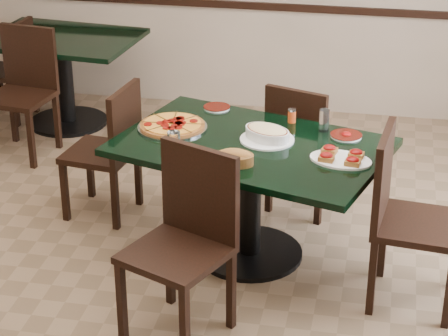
% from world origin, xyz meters
% --- Properties ---
extents(floor, '(5.50, 5.50, 0.00)m').
position_xyz_m(floor, '(0.00, 0.00, 0.00)').
color(floor, brown).
rests_on(floor, ground).
extents(room_shell, '(5.50, 5.50, 5.50)m').
position_xyz_m(room_shell, '(1.02, 1.73, 1.17)').
color(room_shell, white).
rests_on(room_shell, floor).
extents(main_table, '(1.73, 1.37, 0.75)m').
position_xyz_m(main_table, '(0.24, 0.25, 0.57)').
color(main_table, black).
rests_on(main_table, floor).
extents(back_table, '(1.26, 0.98, 0.75)m').
position_xyz_m(back_table, '(-1.60, 2.06, 0.52)').
color(back_table, black).
rests_on(back_table, floor).
extents(chair_far, '(0.53, 0.53, 0.90)m').
position_xyz_m(chair_far, '(0.47, 0.88, 0.51)').
color(chair_far, black).
rests_on(chair_far, floor).
extents(chair_near, '(0.62, 0.62, 1.00)m').
position_xyz_m(chair_near, '(0.04, -0.52, 0.57)').
color(chair_near, black).
rests_on(chair_near, floor).
extents(chair_right, '(0.52, 0.52, 1.00)m').
position_xyz_m(chair_right, '(1.12, -0.04, 0.57)').
color(chair_right, black).
rests_on(chair_right, floor).
extents(chair_left, '(0.48, 0.48, 0.91)m').
position_xyz_m(chair_left, '(-0.73, 0.61, 0.51)').
color(chair_left, black).
rests_on(chair_left, floor).
extents(back_chair_near, '(0.51, 0.51, 0.96)m').
position_xyz_m(back_chair_near, '(-1.70, 1.50, 0.54)').
color(back_chair_near, black).
rests_on(back_chair_near, floor).
extents(back_chair_left, '(0.43, 0.43, 0.84)m').
position_xyz_m(back_chair_left, '(-2.07, 2.10, 0.47)').
color(back_chair_left, black).
rests_on(back_chair_left, floor).
extents(pepperoni_pizza, '(0.42, 0.42, 0.04)m').
position_xyz_m(pepperoni_pizza, '(-0.26, 0.39, 0.77)').
color(pepperoni_pizza, '#A9AAB0').
rests_on(pepperoni_pizza, main_table).
extents(lasagna_casserole, '(0.34, 0.32, 0.09)m').
position_xyz_m(lasagna_casserole, '(0.33, 0.31, 0.80)').
color(lasagna_casserole, white).
rests_on(lasagna_casserole, main_table).
extents(bread_basket, '(0.21, 0.15, 0.09)m').
position_xyz_m(bread_basket, '(0.20, -0.04, 0.79)').
color(bread_basket, brown).
rests_on(bread_basket, main_table).
extents(bruschetta_platter, '(0.40, 0.32, 0.05)m').
position_xyz_m(bruschetta_platter, '(0.77, 0.11, 0.77)').
color(bruschetta_platter, white).
rests_on(bruschetta_platter, main_table).
extents(side_plate_near, '(0.18, 0.18, 0.02)m').
position_xyz_m(side_plate_near, '(-0.01, -0.05, 0.76)').
color(side_plate_near, white).
rests_on(side_plate_near, main_table).
extents(side_plate_far_r, '(0.19, 0.19, 0.03)m').
position_xyz_m(side_plate_far_r, '(0.78, 0.46, 0.76)').
color(side_plate_far_r, white).
rests_on(side_plate_far_r, main_table).
extents(side_plate_far_l, '(0.17, 0.17, 0.02)m').
position_xyz_m(side_plate_far_l, '(-0.07, 0.76, 0.76)').
color(side_plate_far_l, white).
rests_on(side_plate_far_l, main_table).
extents(napkin_setting, '(0.16, 0.16, 0.01)m').
position_xyz_m(napkin_setting, '(-0.06, -0.00, 0.75)').
color(napkin_setting, silver).
rests_on(napkin_setting, main_table).
extents(water_glass_a, '(0.06, 0.06, 0.13)m').
position_xyz_m(water_glass_a, '(0.64, 0.53, 0.82)').
color(water_glass_a, white).
rests_on(water_glass_a, main_table).
extents(water_glass_b, '(0.07, 0.07, 0.15)m').
position_xyz_m(water_glass_b, '(-0.15, -0.02, 0.83)').
color(water_glass_b, white).
rests_on(water_glass_b, main_table).
extents(pepper_shaker, '(0.05, 0.05, 0.09)m').
position_xyz_m(pepper_shaker, '(0.43, 0.62, 0.80)').
color(pepper_shaker, '#CE4315').
rests_on(pepper_shaker, main_table).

